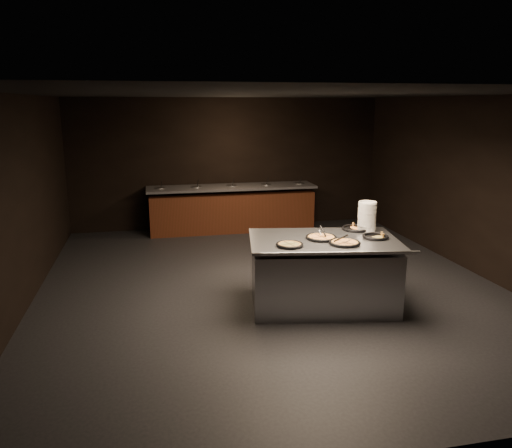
# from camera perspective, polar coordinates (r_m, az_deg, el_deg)

# --- Properties ---
(room) EXTENTS (7.02, 8.02, 2.92)m
(room) POSITION_cam_1_polar(r_m,az_deg,el_deg) (7.49, 1.65, 3.46)
(room) COLOR black
(room) RESTS_ON ground
(salad_bar) EXTENTS (3.70, 0.83, 1.18)m
(salad_bar) POSITION_cam_1_polar(r_m,az_deg,el_deg) (11.11, -2.75, 1.47)
(salad_bar) COLOR #5D2416
(salad_bar) RESTS_ON ground
(serving_counter) EXTENTS (2.20, 1.61, 0.97)m
(serving_counter) POSITION_cam_1_polar(r_m,az_deg,el_deg) (7.03, 7.62, -5.68)
(serving_counter) COLOR #A9ACB0
(serving_counter) RESTS_ON ground
(plate_stack) EXTENTS (0.26, 0.26, 0.42)m
(plate_stack) POSITION_cam_1_polar(r_m,az_deg,el_deg) (7.41, 12.57, 0.87)
(plate_stack) COLOR silver
(plate_stack) RESTS_ON serving_counter
(pan_veggie_whole) EXTENTS (0.36, 0.36, 0.04)m
(pan_veggie_whole) POSITION_cam_1_polar(r_m,az_deg,el_deg) (6.49, 3.86, -2.37)
(pan_veggie_whole) COLOR black
(pan_veggie_whole) RESTS_ON serving_counter
(pan_cheese_whole) EXTENTS (0.43, 0.43, 0.04)m
(pan_cheese_whole) POSITION_cam_1_polar(r_m,az_deg,el_deg) (6.88, 7.46, -1.52)
(pan_cheese_whole) COLOR black
(pan_cheese_whole) RESTS_ON serving_counter
(pan_cheese_slices_a) EXTENTS (0.41, 0.41, 0.04)m
(pan_cheese_slices_a) POSITION_cam_1_polar(r_m,az_deg,el_deg) (7.46, 11.33, -0.49)
(pan_cheese_slices_a) COLOR black
(pan_cheese_slices_a) RESTS_ON serving_counter
(pan_cheese_slices_b) EXTENTS (0.42, 0.42, 0.04)m
(pan_cheese_slices_b) POSITION_cam_1_polar(r_m,az_deg,el_deg) (6.66, 10.10, -2.12)
(pan_cheese_slices_b) COLOR black
(pan_cheese_slices_b) RESTS_ON serving_counter
(pan_veggie_slices) EXTENTS (0.36, 0.36, 0.04)m
(pan_veggie_slices) POSITION_cam_1_polar(r_m,az_deg,el_deg) (7.06, 13.49, -1.40)
(pan_veggie_slices) COLOR black
(pan_veggie_slices) RESTS_ON serving_counter
(server_left) EXTENTS (0.10, 0.31, 0.15)m
(server_left) POSITION_cam_1_polar(r_m,az_deg,el_deg) (6.96, 7.48, -0.88)
(server_left) COLOR #A9ACB0
(server_left) RESTS_ON serving_counter
(server_right) EXTENTS (0.29, 0.17, 0.15)m
(server_right) POSITION_cam_1_polar(r_m,az_deg,el_deg) (6.59, 10.06, -1.82)
(server_right) COLOR #A9ACB0
(server_right) RESTS_ON serving_counter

